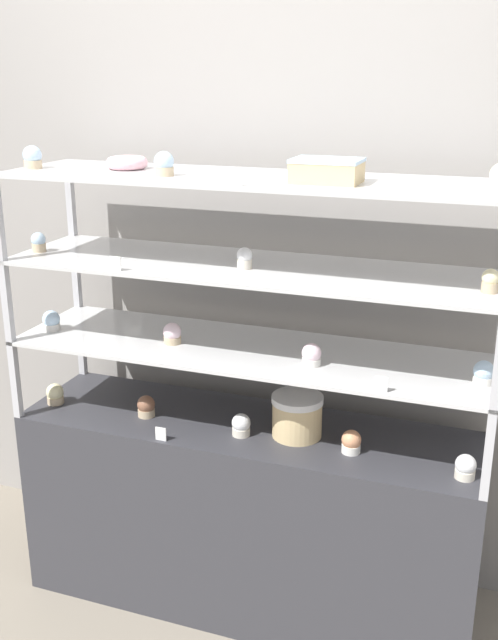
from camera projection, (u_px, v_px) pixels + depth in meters
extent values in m
plane|color=gray|center=(249.00, 597.00, 2.67)|extent=(20.00, 20.00, 0.00)
cube|color=gray|center=(284.00, 219.00, 2.58)|extent=(8.00, 0.05, 2.60)
cube|color=#333338|center=(249.00, 515.00, 2.57)|extent=(1.53, 0.43, 0.68)
cube|color=#B7B7BC|center=(81.00, 340.00, 2.84)|extent=(0.02, 0.02, 0.27)
cube|color=#B7B7BC|center=(495.00, 396.00, 2.35)|extent=(0.02, 0.02, 0.27)
cube|color=#B7B7BC|center=(15.00, 379.00, 2.48)|extent=(0.02, 0.02, 0.27)
cube|color=#B7B7BC|center=(488.00, 455.00, 1.99)|extent=(0.02, 0.02, 0.27)
cube|color=silver|center=(249.00, 350.00, 2.37)|extent=(1.53, 0.43, 0.01)
cube|color=#B7B7BC|center=(76.00, 271.00, 2.75)|extent=(0.02, 0.02, 0.27)
cube|color=#B7B7BC|center=(7.00, 301.00, 2.39)|extent=(0.02, 0.02, 0.27)
cube|color=silver|center=(249.00, 268.00, 2.29)|extent=(1.53, 0.43, 0.01)
cube|color=#B7B7BC|center=(70.00, 198.00, 2.67)|extent=(0.02, 0.02, 0.27)
cube|color=silver|center=(249.00, 179.00, 2.20)|extent=(1.53, 0.43, 0.01)
cylinder|color=#DBBC84|center=(297.00, 419.00, 2.37)|extent=(0.16, 0.16, 0.12)
cylinder|color=white|center=(297.00, 399.00, 2.35)|extent=(0.16, 0.16, 0.02)
cube|color=#DBBC84|center=(327.00, 172.00, 2.07)|extent=(0.19, 0.14, 0.06)
cube|color=silver|center=(327.00, 160.00, 2.06)|extent=(0.19, 0.14, 0.01)
cylinder|color=#CCB28C|center=(56.00, 400.00, 2.62)|extent=(0.06, 0.06, 0.03)
sphere|color=#F4EAB2|center=(55.00, 392.00, 2.61)|extent=(0.06, 0.06, 0.06)
cylinder|color=#CCB28C|center=(146.00, 412.00, 2.52)|extent=(0.06, 0.06, 0.03)
sphere|color=#8C5B42|center=(146.00, 404.00, 2.51)|extent=(0.06, 0.06, 0.06)
cylinder|color=beige|center=(243.00, 431.00, 2.39)|extent=(0.06, 0.06, 0.03)
sphere|color=white|center=(242.00, 423.00, 2.38)|extent=(0.06, 0.06, 0.06)
cylinder|color=white|center=(351.00, 448.00, 2.28)|extent=(0.06, 0.06, 0.03)
sphere|color=#E5996B|center=(351.00, 440.00, 2.27)|extent=(0.06, 0.06, 0.06)
cylinder|color=beige|center=(465.00, 474.00, 2.14)|extent=(0.06, 0.06, 0.03)
sphere|color=white|center=(466.00, 465.00, 2.13)|extent=(0.06, 0.06, 0.06)
cube|color=white|center=(161.00, 434.00, 2.35)|extent=(0.04, 0.00, 0.04)
cylinder|color=white|center=(52.00, 327.00, 2.54)|extent=(0.06, 0.06, 0.02)
sphere|color=silver|center=(51.00, 319.00, 2.53)|extent=(0.06, 0.06, 0.06)
cylinder|color=#CCB28C|center=(172.00, 340.00, 2.41)|extent=(0.06, 0.06, 0.02)
sphere|color=silver|center=(172.00, 332.00, 2.40)|extent=(0.06, 0.06, 0.06)
cylinder|color=white|center=(311.00, 362.00, 2.23)|extent=(0.06, 0.06, 0.02)
sphere|color=silver|center=(312.00, 353.00, 2.22)|extent=(0.06, 0.06, 0.06)
cylinder|color=white|center=(483.00, 380.00, 2.10)|extent=(0.06, 0.06, 0.02)
sphere|color=silver|center=(484.00, 371.00, 2.09)|extent=(0.06, 0.06, 0.06)
cube|color=white|center=(381.00, 384.00, 2.05)|extent=(0.04, 0.00, 0.04)
cylinder|color=#CCB28C|center=(39.00, 248.00, 2.46)|extent=(0.04, 0.04, 0.03)
sphere|color=silver|center=(38.00, 239.00, 2.45)|extent=(0.05, 0.05, 0.05)
cylinder|color=beige|center=(244.00, 264.00, 2.25)|extent=(0.04, 0.04, 0.03)
sphere|color=white|center=(244.00, 255.00, 2.24)|extent=(0.05, 0.05, 0.05)
cylinder|color=#CCB28C|center=(490.00, 287.00, 2.01)|extent=(0.04, 0.04, 0.03)
sphere|color=#F4EAB2|center=(491.00, 277.00, 2.00)|extent=(0.05, 0.05, 0.05)
cube|color=white|center=(115.00, 264.00, 2.22)|extent=(0.04, 0.00, 0.04)
cylinder|color=#CCB28C|center=(33.00, 164.00, 2.38)|extent=(0.06, 0.06, 0.03)
sphere|color=silver|center=(32.00, 155.00, 2.37)|extent=(0.06, 0.06, 0.06)
cylinder|color=#CCB28C|center=(164.00, 171.00, 2.21)|extent=(0.06, 0.06, 0.03)
sphere|color=silver|center=(164.00, 161.00, 2.20)|extent=(0.06, 0.06, 0.06)
cube|color=white|center=(236.00, 178.00, 2.01)|extent=(0.04, 0.00, 0.04)
torus|color=#EFB2BC|center=(127.00, 163.00, 2.37)|extent=(0.13, 0.13, 0.04)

